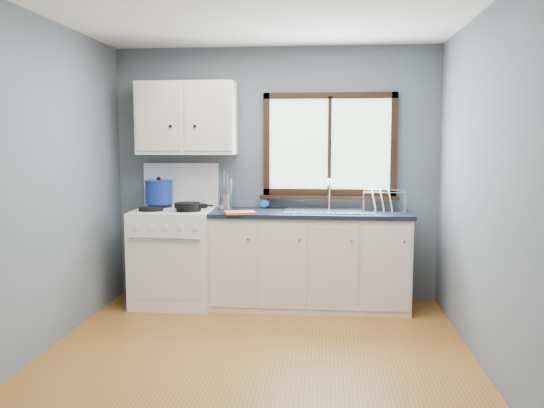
# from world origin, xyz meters

# --- Properties ---
(floor) EXTENTS (3.20, 3.60, 0.02)m
(floor) POSITION_xyz_m (0.00, 0.00, -0.01)
(floor) COLOR #A26324
(floor) RESTS_ON ground
(ceiling) EXTENTS (3.20, 3.60, 0.02)m
(ceiling) POSITION_xyz_m (0.00, 0.00, 2.51)
(ceiling) COLOR white
(ceiling) RESTS_ON wall_back
(wall_back) EXTENTS (3.20, 0.02, 2.50)m
(wall_back) POSITION_xyz_m (0.00, 1.81, 1.25)
(wall_back) COLOR slate
(wall_back) RESTS_ON ground
(wall_front) EXTENTS (3.20, 0.02, 2.50)m
(wall_front) POSITION_xyz_m (0.00, -1.81, 1.25)
(wall_front) COLOR slate
(wall_front) RESTS_ON ground
(wall_left) EXTENTS (0.02, 3.60, 2.50)m
(wall_left) POSITION_xyz_m (-1.61, 0.00, 1.25)
(wall_left) COLOR slate
(wall_left) RESTS_ON ground
(wall_right) EXTENTS (0.02, 3.60, 2.50)m
(wall_right) POSITION_xyz_m (1.61, 0.00, 1.25)
(wall_right) COLOR slate
(wall_right) RESTS_ON ground
(gas_range) EXTENTS (0.76, 0.69, 1.36)m
(gas_range) POSITION_xyz_m (-0.95, 1.47, 0.49)
(gas_range) COLOR white
(gas_range) RESTS_ON floor
(base_cabinets) EXTENTS (1.85, 0.60, 0.88)m
(base_cabinets) POSITION_xyz_m (0.36, 1.49, 0.41)
(base_cabinets) COLOR silver
(base_cabinets) RESTS_ON floor
(countertop) EXTENTS (1.89, 0.64, 0.04)m
(countertop) POSITION_xyz_m (0.36, 1.49, 0.90)
(countertop) COLOR black
(countertop) RESTS_ON base_cabinets
(sink) EXTENTS (0.84, 0.46, 0.44)m
(sink) POSITION_xyz_m (0.54, 1.49, 0.86)
(sink) COLOR silver
(sink) RESTS_ON countertop
(window) EXTENTS (1.36, 0.10, 1.03)m
(window) POSITION_xyz_m (0.54, 1.77, 1.48)
(window) COLOR #9EC6A8
(window) RESTS_ON wall_back
(upper_cabinets) EXTENTS (0.95, 0.35, 0.70)m
(upper_cabinets) POSITION_xyz_m (-0.85, 1.63, 1.80)
(upper_cabinets) COLOR silver
(upper_cabinets) RESTS_ON wall_back
(skillet) EXTENTS (0.37, 0.26, 0.05)m
(skillet) POSITION_xyz_m (-0.78, 1.32, 0.98)
(skillet) COLOR black
(skillet) RESTS_ON gas_range
(stockpot) EXTENTS (0.30, 0.30, 0.27)m
(stockpot) POSITION_xyz_m (-1.15, 1.63, 1.08)
(stockpot) COLOR navy
(stockpot) RESTS_ON gas_range
(utensil_crock) EXTENTS (0.15, 0.15, 0.38)m
(utensil_crock) POSITION_xyz_m (-0.47, 1.60, 1.00)
(utensil_crock) COLOR silver
(utensil_crock) RESTS_ON countertop
(thermos) EXTENTS (0.08, 0.08, 0.29)m
(thermos) POSITION_xyz_m (-0.45, 1.69, 1.06)
(thermos) COLOR silver
(thermos) RESTS_ON countertop
(soap_bottle) EXTENTS (0.10, 0.10, 0.24)m
(soap_bottle) POSITION_xyz_m (-0.10, 1.69, 1.04)
(soap_bottle) COLOR blue
(soap_bottle) RESTS_ON countertop
(dish_towel) EXTENTS (0.32, 0.27, 0.02)m
(dish_towel) POSITION_xyz_m (-0.28, 1.25, 0.93)
(dish_towel) COLOR orange
(dish_towel) RESTS_ON countertop
(dish_rack) EXTENTS (0.43, 0.34, 0.21)m
(dish_rack) POSITION_xyz_m (1.04, 1.55, 0.98)
(dish_rack) COLOR silver
(dish_rack) RESTS_ON countertop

